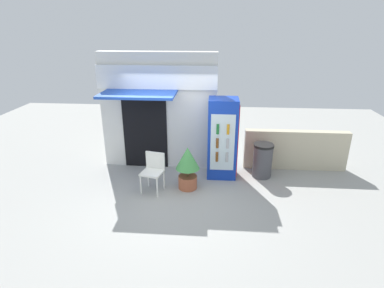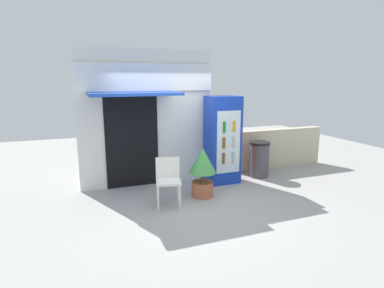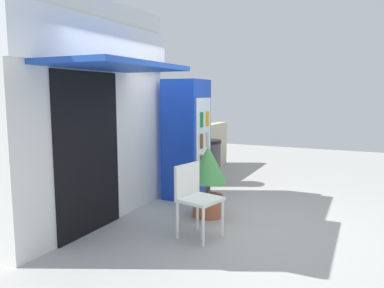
{
  "view_description": "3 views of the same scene",
  "coord_description": "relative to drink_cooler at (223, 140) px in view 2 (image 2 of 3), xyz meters",
  "views": [
    {
      "loc": [
        1.03,
        -6.12,
        3.6
      ],
      "look_at": [
        0.52,
        0.39,
        1.06
      ],
      "focal_mm": 28.96,
      "sensor_mm": 36.0,
      "label": 1
    },
    {
      "loc": [
        -1.88,
        -5.28,
        2.36
      ],
      "look_at": [
        0.3,
        0.54,
        1.05
      ],
      "focal_mm": 28.99,
      "sensor_mm": 36.0,
      "label": 2
    },
    {
      "loc": [
        -4.42,
        -1.75,
        1.76
      ],
      "look_at": [
        0.45,
        0.53,
        1.03
      ],
      "focal_mm": 35.2,
      "sensor_mm": 36.0,
      "label": 3
    }
  ],
  "objects": [
    {
      "name": "ground",
      "position": [
        -1.22,
        -0.98,
        -0.99
      ],
      "size": [
        16.0,
        16.0,
        0.0
      ],
      "primitive_type": "plane",
      "color": "#A3A39E"
    },
    {
      "name": "storefront_building",
      "position": [
        -1.67,
        0.52,
        0.55
      ],
      "size": [
        2.97,
        1.3,
        2.98
      ],
      "color": "silver",
      "rests_on": "ground"
    },
    {
      "name": "drink_cooler",
      "position": [
        0.0,
        0.0,
        0.0
      ],
      "size": [
        0.72,
        0.66,
        1.98
      ],
      "color": "#1438B2",
      "rests_on": "ground"
    },
    {
      "name": "plastic_chair",
      "position": [
        -1.56,
        -0.86,
        -0.46
      ],
      "size": [
        0.54,
        0.53,
        0.89
      ],
      "color": "white",
      "rests_on": "ground"
    },
    {
      "name": "potted_plant_near_shop",
      "position": [
        -0.79,
        -0.72,
        -0.4
      ],
      "size": [
        0.55,
        0.55,
        1.02
      ],
      "color": "#AD5B3D",
      "rests_on": "ground"
    },
    {
      "name": "trash_bin",
      "position": [
        1.01,
        0.03,
        -0.56
      ],
      "size": [
        0.49,
        0.49,
        0.87
      ],
      "color": "#47474C",
      "rests_on": "ground"
    },
    {
      "name": "stone_boundary_wall",
      "position": [
        1.91,
        0.57,
        -0.47
      ],
      "size": [
        2.64,
        0.22,
        1.05
      ],
      "primitive_type": "cube",
      "color": "beige",
      "rests_on": "ground"
    }
  ]
}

